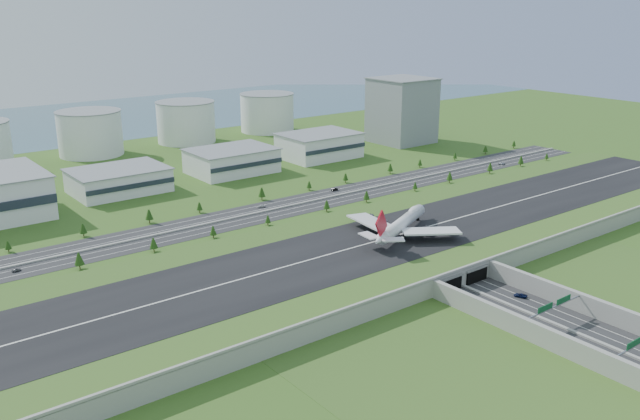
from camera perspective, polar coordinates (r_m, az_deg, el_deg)
ground at (r=336.64m, az=5.50°, el=-3.73°), size 1200.00×1200.00×0.00m
airfield_deck at (r=335.13m, az=5.53°, el=-3.07°), size 520.00×100.00×9.20m
underpass_road at (r=277.62m, az=19.79°, el=-8.71°), size 38.80×120.40×8.00m
sign_gantry_near at (r=278.21m, az=19.11°, el=-7.78°), size 38.70×0.70×9.80m
north_expressway at (r=407.00m, az=-3.64°, el=0.08°), size 560.00×36.00×0.12m
tree_row at (r=405.00m, az=-3.22°, el=0.67°), size 503.72×48.61×8.47m
hangar_mid_a at (r=460.35m, az=-16.59°, el=2.39°), size 58.00×42.00×15.00m
hangar_mid_b at (r=495.50m, az=-7.44°, el=4.12°), size 58.00×42.00×17.00m
hangar_mid_c at (r=538.83m, az=-0.07°, el=5.44°), size 58.00×42.00×19.00m
office_tower at (r=600.81m, az=6.91°, el=8.30°), size 46.00×46.00×55.00m
fuel_tank_b at (r=577.00m, az=-18.79°, el=6.13°), size 50.00×50.00×35.00m
fuel_tank_c at (r=609.09m, az=-11.22°, el=7.27°), size 50.00×50.00×35.00m
fuel_tank_d at (r=650.78m, az=-4.47°, el=8.17°), size 50.00×50.00×35.00m
bay_water at (r=750.04m, az=-20.52°, el=7.00°), size 1200.00×260.00×0.06m
boeing_747 at (r=339.10m, az=6.87°, el=-1.15°), size 60.73×55.99×20.16m
car_0 at (r=284.36m, az=15.38°, el=-8.22°), size 3.17×4.52×1.43m
car_1 at (r=260.03m, az=22.77°, el=-11.53°), size 2.69×4.92×1.54m
car_2 at (r=300.23m, az=16.52°, el=-6.91°), size 4.60×6.17×1.56m
car_4 at (r=343.95m, az=-24.21°, el=-4.63°), size 4.37×2.12×1.44m
car_5 at (r=445.14m, az=1.24°, el=1.75°), size 5.05×1.96×1.64m
car_6 at (r=534.82m, az=15.08°, el=3.81°), size 6.54×3.74×1.72m
car_7 at (r=410.53m, az=-5.01°, el=0.32°), size 5.79×3.66×1.56m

